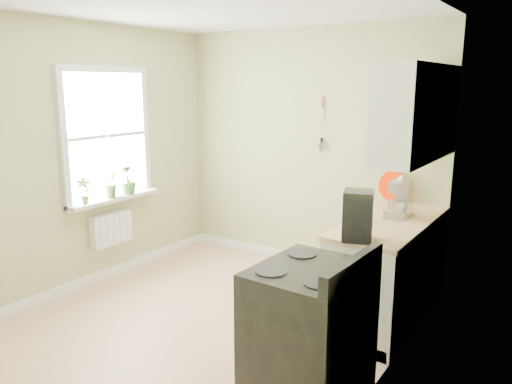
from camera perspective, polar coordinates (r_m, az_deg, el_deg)
The scene contains 21 objects.
floor at distance 4.66m, azimuth -5.52°, elevation -14.57°, with size 3.20×3.60×0.02m, color tan.
ceiling at distance 4.20m, azimuth -6.32°, elevation 20.72°, with size 3.20×3.60×0.02m, color white.
wall_back at distance 5.71m, azimuth 5.79°, elevation 4.79°, with size 3.20×0.02×2.70m, color #B9BC80.
wall_left at distance 5.38m, azimuth -19.24°, elevation 3.71°, with size 0.02×3.60×2.70m, color #B9BC80.
wall_right at distance 3.44m, azimuth 15.23°, elevation -0.54°, with size 0.02×3.60×2.70m, color #B9BC80.
base_cabinets at distance 4.71m, azimuth 14.99°, elevation -8.72°, with size 0.60×1.60×0.87m, color white.
countertop at distance 4.57m, azimuth 15.18°, elevation -3.36°, with size 0.64×1.60×0.04m, color beige.
upper_cabinets at distance 4.47m, azimuth 17.95°, elevation 8.64°, with size 0.35×1.40×0.80m, color white.
window at distance 5.52m, azimuth -16.73°, elevation 6.16°, with size 0.06×1.14×1.44m.
window_sill at distance 5.57m, azimuth -15.83°, elevation -0.72°, with size 0.18×1.14×0.04m, color white.
radiator at distance 5.65m, azimuth -16.22°, elevation -4.04°, with size 0.12×0.50×0.35m, color white.
wall_utensils at distance 5.57m, azimuth 7.52°, elevation 6.78°, with size 0.02×0.14×0.58m.
stove at distance 3.43m, azimuth 6.10°, elevation -15.83°, with size 0.70×0.79×1.06m.
stand_mixer at distance 4.68m, azimuth 15.96°, elevation -0.85°, with size 0.20×0.31×0.36m.
kettle at distance 4.57m, azimuth 12.22°, elevation -1.86°, with size 0.17×0.10×0.17m.
coffee_maker at distance 3.89m, azimuth 11.53°, elevation -2.79°, with size 0.29×0.30×0.38m.
red_tray at distance 5.27m, azimuth 15.43°, elevation 0.66°, with size 0.32×0.32×0.02m, color red.
jar at distance 3.97m, azimuth 10.19°, elevation -4.63°, with size 0.07×0.07×0.07m.
plant_a at distance 5.29m, azimuth -19.08°, elevation 0.15°, with size 0.15×0.10×0.28m, color #346921.
plant_b at distance 5.50m, azimuth -16.24°, elevation 0.96°, with size 0.17×0.14×0.31m, color #346921.
plant_c at distance 5.65m, azimuth -14.42°, elevation 1.41°, with size 0.18×0.18×0.32m, color #346921.
Camera 1 is at (2.66, -3.19, 2.09)m, focal length 35.00 mm.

